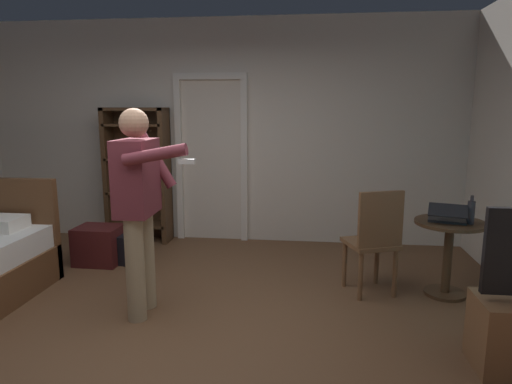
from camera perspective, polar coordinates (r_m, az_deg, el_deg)
The scene contains 11 objects.
ground_plane at distance 3.70m, azimuth -12.68°, elevation -17.17°, with size 6.69×6.69×0.00m, color brown.
wall_back at distance 5.87m, azimuth -4.52°, elevation 7.55°, with size 6.32×0.12×2.80m, color silver.
doorway_frame at distance 5.82m, azimuth -5.65°, elevation 5.76°, with size 0.93×0.08×2.13m.
bookshelf at distance 5.98m, azimuth -14.62°, elevation 2.67°, with size 0.80×0.32×1.71m.
side_table at distance 4.49m, azimuth 23.08°, elevation -6.25°, with size 0.62×0.62×0.70m.
laptop at distance 4.37m, azimuth 22.97°, elevation -2.86°, with size 0.40×0.40×0.17m.
bottle_on_table at distance 4.38m, azimuth 25.45°, elevation -2.28°, with size 0.06×0.06×0.26m.
wooden_chair at distance 4.25m, azimuth 14.70°, elevation -5.61°, with size 0.54×0.54×0.99m.
person_blue_shirt at distance 3.76m, azimuth -14.55°, elevation -0.70°, with size 0.68×0.59×1.70m.
suitcase_dark at distance 5.40m, azimuth -17.23°, elevation -6.52°, with size 0.49×0.36×0.32m, color black.
suitcase_small at distance 5.33m, azimuth -19.15°, elevation -6.33°, with size 0.48×0.39×0.42m, color #4C1919.
Camera 1 is at (1.15, -3.07, 1.70)m, focal length 31.76 mm.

